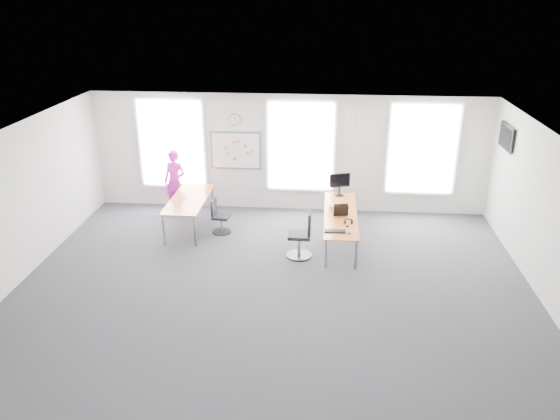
# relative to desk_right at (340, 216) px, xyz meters

# --- Properties ---
(floor) EXTENTS (10.00, 10.00, 0.00)m
(floor) POSITION_rel_desk_right_xyz_m (-1.31, -2.12, -0.63)
(floor) COLOR #29282E
(floor) RESTS_ON ground
(ceiling) EXTENTS (10.00, 10.00, 0.00)m
(ceiling) POSITION_rel_desk_right_xyz_m (-1.31, -2.12, 2.37)
(ceiling) COLOR white
(ceiling) RESTS_ON ground
(wall_back) EXTENTS (10.00, 0.00, 10.00)m
(wall_back) POSITION_rel_desk_right_xyz_m (-1.31, 1.88, 0.87)
(wall_back) COLOR silver
(wall_back) RESTS_ON ground
(wall_front) EXTENTS (10.00, 0.00, 10.00)m
(wall_front) POSITION_rel_desk_right_xyz_m (-1.31, -6.12, 0.87)
(wall_front) COLOR silver
(wall_front) RESTS_ON ground
(wall_left) EXTENTS (0.00, 10.00, 10.00)m
(wall_left) POSITION_rel_desk_right_xyz_m (-6.31, -2.12, 0.87)
(wall_left) COLOR silver
(wall_left) RESTS_ON ground
(wall_right) EXTENTS (0.00, 10.00, 10.00)m
(wall_right) POSITION_rel_desk_right_xyz_m (3.69, -2.12, 0.87)
(wall_right) COLOR silver
(wall_right) RESTS_ON ground
(window_left) EXTENTS (1.60, 0.06, 2.20)m
(window_left) POSITION_rel_desk_right_xyz_m (-4.31, 1.85, 1.07)
(window_left) COLOR silver
(window_left) RESTS_ON wall_back
(window_mid) EXTENTS (1.60, 0.06, 2.20)m
(window_mid) POSITION_rel_desk_right_xyz_m (-1.01, 1.85, 1.07)
(window_mid) COLOR silver
(window_mid) RESTS_ON wall_back
(window_right) EXTENTS (1.60, 0.06, 2.20)m
(window_right) POSITION_rel_desk_right_xyz_m (1.99, 1.85, 1.07)
(window_right) COLOR silver
(window_right) RESTS_ON wall_back
(desk_right) EXTENTS (0.73, 2.76, 0.67)m
(desk_right) POSITION_rel_desk_right_xyz_m (0.00, 0.00, 0.00)
(desk_right) COLOR orange
(desk_right) RESTS_ON ground
(desk_left) EXTENTS (0.83, 2.08, 0.76)m
(desk_left) POSITION_rel_desk_right_xyz_m (-3.58, 0.44, 0.07)
(desk_left) COLOR orange
(desk_left) RESTS_ON ground
(chair_right) EXTENTS (0.56, 0.56, 1.04)m
(chair_right) POSITION_rel_desk_right_xyz_m (-0.82, -0.83, -0.17)
(chair_right) COLOR black
(chair_right) RESTS_ON ground
(chair_left) EXTENTS (0.44, 0.44, 0.83)m
(chair_left) POSITION_rel_desk_right_xyz_m (-2.83, 0.25, -0.26)
(chair_left) COLOR black
(chair_left) RESTS_ON ground
(person) EXTENTS (0.68, 0.53, 1.64)m
(person) POSITION_rel_desk_right_xyz_m (-4.18, 1.42, 0.19)
(person) COLOR #ED27C7
(person) RESTS_ON ground
(whiteboard) EXTENTS (1.20, 0.03, 0.90)m
(whiteboard) POSITION_rel_desk_right_xyz_m (-2.66, 1.85, 0.92)
(whiteboard) COLOR white
(whiteboard) RESTS_ON wall_back
(wall_clock) EXTENTS (0.30, 0.04, 0.30)m
(wall_clock) POSITION_rel_desk_right_xyz_m (-2.66, 1.85, 1.72)
(wall_clock) COLOR gray
(wall_clock) RESTS_ON wall_back
(tv) EXTENTS (0.06, 0.90, 0.55)m
(tv) POSITION_rel_desk_right_xyz_m (3.64, 0.88, 1.67)
(tv) COLOR black
(tv) RESTS_ON wall_right
(keyboard) EXTENTS (0.44, 0.16, 0.02)m
(keyboard) POSITION_rel_desk_right_xyz_m (-0.13, -0.98, 0.05)
(keyboard) COLOR black
(keyboard) RESTS_ON desk_right
(mouse) EXTENTS (0.09, 0.12, 0.04)m
(mouse) POSITION_rel_desk_right_xyz_m (0.17, -1.07, 0.06)
(mouse) COLOR black
(mouse) RESTS_ON desk_right
(lens_cap) EXTENTS (0.07, 0.07, 0.01)m
(lens_cap) POSITION_rel_desk_right_xyz_m (0.13, -0.70, 0.05)
(lens_cap) COLOR black
(lens_cap) RESTS_ON desk_right
(headphones) EXTENTS (0.19, 0.10, 0.11)m
(headphones) POSITION_rel_desk_right_xyz_m (0.15, -0.52, 0.10)
(headphones) COLOR black
(headphones) RESTS_ON desk_right
(laptop_sleeve) EXTENTS (0.34, 0.23, 0.27)m
(laptop_sleeve) POSITION_rel_desk_right_xyz_m (0.00, -0.11, 0.18)
(laptop_sleeve) COLOR black
(laptop_sleeve) RESTS_ON desk_right
(paper_stack) EXTENTS (0.37, 0.31, 0.11)m
(paper_stack) POSITION_rel_desk_right_xyz_m (-0.05, 0.26, 0.10)
(paper_stack) COLOR beige
(paper_stack) RESTS_ON desk_right
(monitor) EXTENTS (0.50, 0.21, 0.57)m
(monitor) POSITION_rel_desk_right_xyz_m (-0.02, 1.16, 0.39)
(monitor) COLOR black
(monitor) RESTS_ON desk_right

